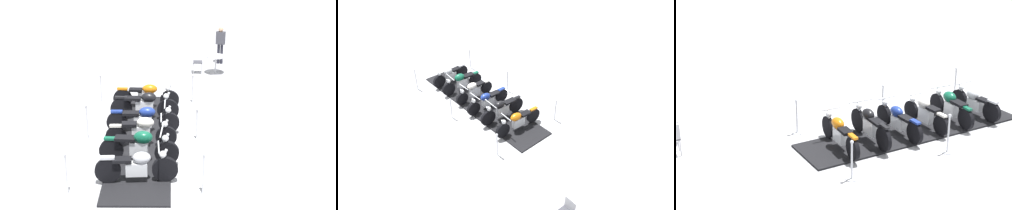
{
  "view_description": "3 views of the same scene",
  "coord_description": "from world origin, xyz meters",
  "views": [
    {
      "loc": [
        -12.15,
        -5.05,
        6.25
      ],
      "look_at": [
        1.06,
        -0.44,
        0.79
      ],
      "focal_mm": 52.47,
      "sensor_mm": 36.0,
      "label": 1
    },
    {
      "loc": [
        11.51,
        -3.53,
        8.58
      ],
      "look_at": [
        1.67,
        0.53,
        0.9
      ],
      "focal_mm": 34.1,
      "sensor_mm": 36.0,
      "label": 2
    },
    {
      "loc": [
        4.61,
        13.48,
        6.28
      ],
      "look_at": [
        2.05,
        -0.12,
        0.96
      ],
      "focal_mm": 54.87,
      "sensor_mm": 36.0,
      "label": 3
    }
  ],
  "objects": [
    {
      "name": "ground_plane",
      "position": [
        0.0,
        0.0,
        0.0
      ],
      "size": [
        80.0,
        80.0,
        0.0
      ],
      "primitive_type": "plane",
      "color": "#B2B2B7"
    },
    {
      "name": "display_platform",
      "position": [
        0.0,
        0.0,
        0.03
      ],
      "size": [
        7.32,
        3.92,
        0.05
      ],
      "primitive_type": "cube",
      "rotation": [
        0.0,
        0.0,
        0.33
      ],
      "color": "black",
      "rests_on": "ground_plane"
    },
    {
      "name": "motorcycle_chrome",
      "position": [
        -2.33,
        -0.83,
        0.48
      ],
      "size": [
        0.96,
        1.95,
        0.95
      ],
      "rotation": [
        0.0,
        0.0,
        -1.18
      ],
      "color": "black",
      "rests_on": "display_platform"
    },
    {
      "name": "motorcycle_forest",
      "position": [
        -1.4,
        -0.51,
        0.54
      ],
      "size": [
        0.85,
        2.09,
        0.95
      ],
      "rotation": [
        0.0,
        0.0,
        -1.31
      ],
      "color": "black",
      "rests_on": "display_platform"
    },
    {
      "name": "motorcycle_cream",
      "position": [
        -0.46,
        -0.2,
        0.52
      ],
      "size": [
        0.89,
        1.95,
        0.9
      ],
      "rotation": [
        0.0,
        0.0,
        -1.23
      ],
      "color": "black",
      "rests_on": "display_platform"
    },
    {
      "name": "motorcycle_navy",
      "position": [
        0.48,
        0.13,
        0.49
      ],
      "size": [
        0.95,
        2.13,
        0.93
      ],
      "rotation": [
        0.0,
        0.0,
        -1.25
      ],
      "color": "black",
      "rests_on": "display_platform"
    },
    {
      "name": "motorcycle_black",
      "position": [
        1.41,
        0.45,
        0.55
      ],
      "size": [
        0.89,
        2.15,
        1.02
      ],
      "rotation": [
        0.0,
        0.0,
        -1.3
      ],
      "color": "black",
      "rests_on": "display_platform"
    },
    {
      "name": "motorcycle_copper",
      "position": [
        2.35,
        0.77,
        0.51
      ],
      "size": [
        0.81,
        2.2,
        0.95
      ],
      "rotation": [
        0.0,
        0.0,
        -1.31
      ],
      "color": "black",
      "rests_on": "display_platform"
    },
    {
      "name": "stanchion_left_rear",
      "position": [
        2.35,
        2.51,
        0.36
      ],
      "size": [
        0.31,
        0.31,
        1.06
      ],
      "color": "silver",
      "rests_on": "ground_plane"
    },
    {
      "name": "stanchion_right_mid",
      "position": [
        0.52,
        -1.52,
        0.37
      ],
      "size": [
        0.28,
        0.28,
        1.02
      ],
      "color": "silver",
      "rests_on": "ground_plane"
    },
    {
      "name": "stanchion_left_mid",
      "position": [
        -0.52,
        1.52,
        0.4
      ],
      "size": [
        0.3,
        0.3,
        1.14
      ],
      "color": "silver",
      "rests_on": "ground_plane"
    },
    {
      "name": "stanchion_right_rear",
      "position": [
        3.4,
        -0.54,
        0.35
      ],
      "size": [
        0.32,
        0.32,
        1.08
      ],
      "color": "silver",
      "rests_on": "ground_plane"
    },
    {
      "name": "stanchion_right_front",
      "position": [
        -2.35,
        -2.51,
        0.37
      ],
      "size": [
        0.33,
        0.33,
        1.13
      ],
      "color": "silver",
      "rests_on": "ground_plane"
    }
  ]
}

